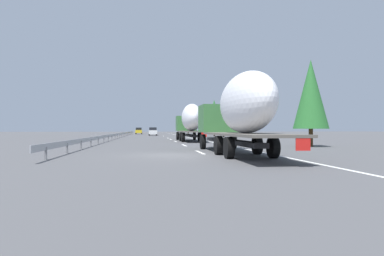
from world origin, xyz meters
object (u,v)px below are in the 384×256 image
at_px(truck_lead, 190,121).
at_px(truck_trailing, 238,111).
at_px(car_yellow_coupe, 139,131).
at_px(car_white_van, 153,131).
at_px(road_sign, 191,125).

distance_m(truck_lead, truck_trailing, 20.99).
relative_size(car_yellow_coupe, car_white_van, 1.12).
relative_size(car_white_van, road_sign, 1.29).
relative_size(car_yellow_coupe, road_sign, 1.44).
height_order(truck_lead, car_yellow_coupe, truck_lead).
xyz_separation_m(truck_trailing, road_sign, (44.07, -3.10, -0.17)).
relative_size(truck_lead, road_sign, 3.79).
height_order(truck_trailing, road_sign, truck_trailing).
bearing_deg(truck_trailing, road_sign, -4.02).
height_order(truck_lead, truck_trailing, truck_trailing).
xyz_separation_m(car_white_van, road_sign, (-12.40, -6.92, 1.34)).
bearing_deg(car_yellow_coupe, car_white_van, -170.36).
xyz_separation_m(truck_lead, car_yellow_coupe, (56.89, 7.45, -1.48)).
height_order(car_white_van, road_sign, road_sign).
relative_size(truck_lead, truck_trailing, 0.86).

